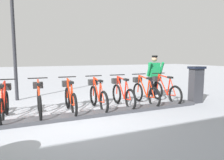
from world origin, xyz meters
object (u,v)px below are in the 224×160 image
Objects in this scene: payment_kiosk at (196,84)px; bike_docked_3 at (97,95)px; bike_docked_2 at (122,93)px; worker_near_rack at (154,75)px; bike_docked_1 at (144,92)px; bike_docked_4 at (70,98)px; bike_docked_5 at (39,100)px; bike_docked_6 at (4,103)px; lamp_post at (13,24)px; bike_docked_0 at (164,90)px.

bike_docked_3 is at bearing 80.59° from payment_kiosk.
bike_docked_2 is at bearing 77.60° from payment_kiosk.
bike_docked_2 is 1.04× the size of worker_near_rack.
bike_docked_2 is at bearing 90.00° from bike_docked_1.
bike_docked_4 is at bearing 90.00° from bike_docked_2.
bike_docked_2 is at bearing -90.00° from bike_docked_4.
bike_docked_3 is at bearing -90.00° from bike_docked_4.
bike_docked_3 is (0.00, 1.70, 0.00)m from bike_docked_1.
bike_docked_1 and bike_docked_5 have the same top height.
bike_docked_6 is (0.00, 1.70, 0.00)m from bike_docked_4.
lamp_post is (2.43, 1.47, 2.33)m from bike_docked_4.
payment_kiosk is at bearing -151.13° from worker_near_rack.
bike_docked_5 and bike_docked_6 have the same top height.
bike_docked_2 and bike_docked_3 have the same top height.
bike_docked_3 is 1.70m from bike_docked_5.
bike_docked_3 is at bearing 90.00° from bike_docked_2.
bike_docked_1 is at bearing 90.00° from bike_docked_0.
bike_docked_4 is at bearing 103.16° from worker_near_rack.
worker_near_rack reaches higher than bike_docked_5.
bike_docked_0 is 2.55m from bike_docked_3.
bike_docked_1 is 0.40× the size of lamp_post.
bike_docked_2 is (0.00, 1.70, 0.00)m from bike_docked_0.
payment_kiosk is 0.74× the size of bike_docked_4.
payment_kiosk is 6.03m from bike_docked_6.
bike_docked_4 is 1.70m from bike_docked_6.
bike_docked_0 is 0.40× the size of lamp_post.
bike_docked_2 is 3.40m from bike_docked_6.
bike_docked_2 is 1.00× the size of bike_docked_3.
payment_kiosk is 0.74× the size of bike_docked_2.
bike_docked_1 is 5.24m from lamp_post.
payment_kiosk is at bearing -117.44° from lamp_post.
bike_docked_1 is 1.00× the size of bike_docked_3.
bike_docked_0 is 1.70m from bike_docked_2.
bike_docked_0 is (0.57, 0.90, -0.24)m from payment_kiosk.
bike_docked_1 and bike_docked_3 have the same top height.
lamp_post is (1.60, 5.00, 1.86)m from worker_near_rack.
lamp_post is at bearing 58.90° from bike_docked_1.
bike_docked_4 is 1.00× the size of bike_docked_6.
worker_near_rack is at bearing -79.33° from bike_docked_5.
lamp_post is at bearing 63.53° from bike_docked_0.
bike_docked_3 and bike_docked_6 have the same top height.
bike_docked_6 is at bearing 90.00° from bike_docked_0.
bike_docked_3 is at bearing -136.26° from lamp_post.
bike_docked_0 is 1.00× the size of bike_docked_2.
bike_docked_1 is 1.00× the size of bike_docked_6.
bike_docked_3 is 0.85m from bike_docked_4.
bike_docked_2 is 0.85m from bike_docked_3.
bike_docked_3 and bike_docked_4 have the same top height.
worker_near_rack is at bearing -107.74° from lamp_post.
lamp_post is at bearing 31.23° from bike_docked_4.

